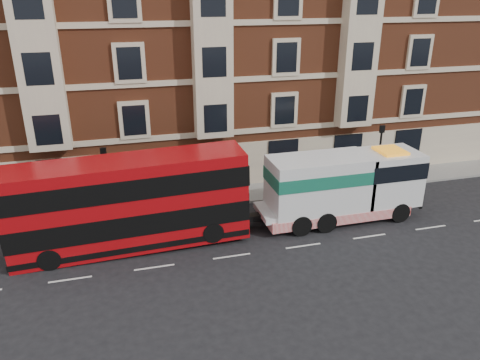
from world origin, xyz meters
TOP-DOWN VIEW (x-y plane):
  - ground at (0.00, 0.00)m, footprint 120.00×120.00m
  - sidewalk at (0.00, 7.50)m, footprint 90.00×3.00m
  - victorian_terrace at (0.50, 15.00)m, footprint 45.00×12.00m
  - lamp_post_west at (-6.00, 6.20)m, footprint 0.35×0.15m
  - lamp_post_east at (12.00, 6.20)m, footprint 0.35×0.15m
  - double_decker_bus at (-4.84, 2.44)m, footprint 12.21×2.80m
  - tow_truck at (7.22, 2.44)m, footprint 9.78×2.89m
  - pedestrian at (-6.60, 7.51)m, footprint 0.77×0.77m

SIDE VIEW (x-z plane):
  - ground at x=0.00m, z-range 0.00..0.00m
  - sidewalk at x=0.00m, z-range 0.00..0.15m
  - pedestrian at x=-6.60m, z-range 0.15..1.96m
  - tow_truck at x=7.22m, z-range 0.12..4.20m
  - double_decker_bus at x=-4.84m, z-range 0.15..5.09m
  - lamp_post_west at x=-6.00m, z-range 0.50..4.85m
  - lamp_post_east at x=12.00m, z-range 0.50..4.85m
  - victorian_terrace at x=0.50m, z-range -0.13..20.27m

